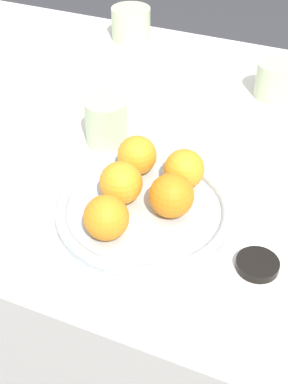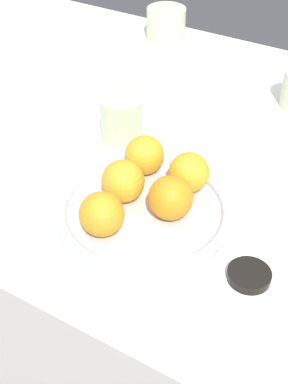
{
  "view_description": "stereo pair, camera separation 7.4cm",
  "coord_description": "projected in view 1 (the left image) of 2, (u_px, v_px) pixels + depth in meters",
  "views": [
    {
      "loc": [
        0.24,
        -0.74,
        1.29
      ],
      "look_at": [
        0.02,
        -0.22,
        0.82
      ],
      "focal_mm": 50.0,
      "sensor_mm": 36.0,
      "label": 1
    },
    {
      "loc": [
        0.31,
        -0.71,
        1.29
      ],
      "look_at": [
        0.02,
        -0.22,
        0.82
      ],
      "focal_mm": 50.0,
      "sensor_mm": 36.0,
      "label": 2
    }
  ],
  "objects": [
    {
      "name": "orange_1",
      "position": [
        137.0,
        155.0,
        0.81
      ],
      "size": [
        0.06,
        0.06,
        0.06
      ],
      "color": "orange",
      "rests_on": "fruit_platter"
    },
    {
      "name": "cup_1",
      "position": [
        274.0,
        80.0,
        1.02
      ],
      "size": [
        0.07,
        0.07,
        0.07
      ],
      "color": "#B7CC9E",
      "rests_on": "table"
    },
    {
      "name": "fruit_platter",
      "position": [
        144.0,
        211.0,
        0.77
      ],
      "size": [
        0.25,
        0.25,
        0.03
      ],
      "color": "#B2BCC6",
      "rests_on": "table"
    },
    {
      "name": "soy_dish",
      "position": [
        257.0,
        265.0,
        0.7
      ],
      "size": [
        0.06,
        0.06,
        0.01
      ],
      "color": "black",
      "rests_on": "table"
    },
    {
      "name": "table",
      "position": [
        176.0,
        282.0,
        1.18
      ],
      "size": [
        1.59,
        0.85,
        0.77
      ],
      "color": "silver",
      "rests_on": "ground_plane"
    },
    {
      "name": "orange_4",
      "position": [
        184.0,
        169.0,
        0.78
      ],
      "size": [
        0.06,
        0.06,
        0.06
      ],
      "color": "orange",
      "rests_on": "fruit_platter"
    },
    {
      "name": "orange_2",
      "position": [
        121.0,
        183.0,
        0.76
      ],
      "size": [
        0.06,
        0.06,
        0.06
      ],
      "color": "orange",
      "rests_on": "fruit_platter"
    },
    {
      "name": "orange_3",
      "position": [
        106.0,
        218.0,
        0.7
      ],
      "size": [
        0.06,
        0.06,
        0.06
      ],
      "color": "orange",
      "rests_on": "fruit_platter"
    },
    {
      "name": "ground_plane",
      "position": [
        171.0,
        377.0,
        1.43
      ],
      "size": [
        12.0,
        12.0,
        0.0
      ],
      "primitive_type": "plane",
      "color": "#38383D"
    },
    {
      "name": "orange_0",
      "position": [
        171.0,
        196.0,
        0.74
      ],
      "size": [
        0.06,
        0.06,
        0.06
      ],
      "color": "orange",
      "rests_on": "fruit_platter"
    },
    {
      "name": "cup_0",
      "position": [
        131.0,
        24.0,
        1.23
      ],
      "size": [
        0.09,
        0.09,
        0.07
      ],
      "color": "#B7CC9E",
      "rests_on": "table"
    },
    {
      "name": "cup_2",
      "position": [
        106.0,
        122.0,
        0.9
      ],
      "size": [
        0.07,
        0.07,
        0.08
      ],
      "color": "#B7CC9E",
      "rests_on": "table"
    }
  ]
}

